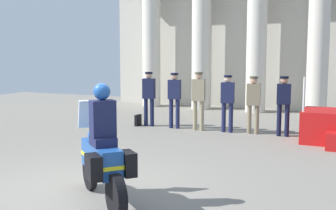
# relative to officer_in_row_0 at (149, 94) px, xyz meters

# --- Properties ---
(ground_plane) EXTENTS (28.23, 28.23, 0.00)m
(ground_plane) POSITION_rel_officer_in_row_0_xyz_m (1.87, -6.39, -1.03)
(ground_plane) COLOR gray
(colonnade_backdrop) EXTENTS (11.04, 1.63, 6.68)m
(colonnade_backdrop) POSITION_rel_officer_in_row_0_xyz_m (1.22, 5.24, 2.57)
(colonnade_backdrop) COLOR beige
(colonnade_backdrop) RESTS_ON ground_plane
(officer_in_row_0) EXTENTS (0.41, 0.27, 1.74)m
(officer_in_row_0) POSITION_rel_officer_in_row_0_xyz_m (0.00, 0.00, 0.00)
(officer_in_row_0) COLOR #141938
(officer_in_row_0) RESTS_ON ground_plane
(officer_in_row_1) EXTENTS (0.41, 0.27, 1.73)m
(officer_in_row_1) POSITION_rel_officer_in_row_0_xyz_m (0.91, -0.05, -0.01)
(officer_in_row_1) COLOR #191E42
(officer_in_row_1) RESTS_ON ground_plane
(officer_in_row_2) EXTENTS (0.41, 0.27, 1.77)m
(officer_in_row_2) POSITION_rel_officer_in_row_0_xyz_m (1.72, -0.08, 0.02)
(officer_in_row_2) COLOR gray
(officer_in_row_2) RESTS_ON ground_plane
(officer_in_row_3) EXTENTS (0.41, 0.27, 1.69)m
(officer_in_row_3) POSITION_rel_officer_in_row_0_xyz_m (2.61, -0.03, -0.03)
(officer_in_row_3) COLOR #191E42
(officer_in_row_3) RESTS_ON ground_plane
(officer_in_row_4) EXTENTS (0.41, 0.27, 1.68)m
(officer_in_row_4) POSITION_rel_officer_in_row_0_xyz_m (3.37, 0.03, -0.04)
(officer_in_row_4) COLOR #7A7056
(officer_in_row_4) RESTS_ON ground_plane
(officer_in_row_5) EXTENTS (0.41, 0.27, 1.70)m
(officer_in_row_5) POSITION_rel_officer_in_row_0_xyz_m (4.23, -0.00, -0.02)
(officer_in_row_5) COLOR black
(officer_in_row_5) RESTS_ON ground_plane
(motorcycle_with_rider) EXTENTS (1.66, 1.46, 1.90)m
(motorcycle_with_rider) POSITION_rel_officer_in_row_0_xyz_m (2.58, -6.77, -0.23)
(motorcycle_with_rider) COLOR black
(motorcycle_with_rider) RESTS_ON ground_plane
(briefcase_on_ground) EXTENTS (0.10, 0.32, 0.36)m
(briefcase_on_ground) POSITION_rel_officer_in_row_0_xyz_m (-0.35, -0.10, -0.85)
(briefcase_on_ground) COLOR black
(briefcase_on_ground) RESTS_ON ground_plane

